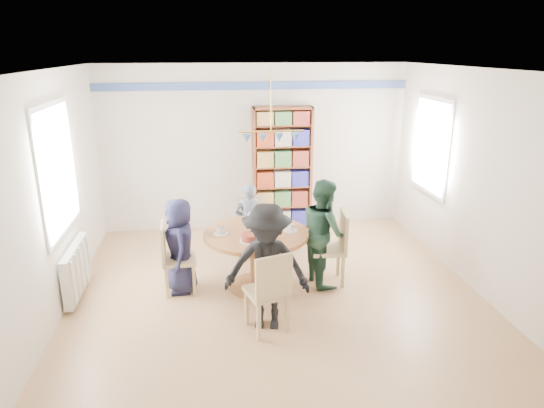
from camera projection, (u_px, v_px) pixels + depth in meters
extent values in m
plane|color=tan|center=(276.00, 294.00, 6.03)|extent=(5.00, 5.00, 0.00)
plane|color=white|center=(277.00, 69.00, 5.20)|extent=(5.00, 5.00, 0.00)
plane|color=silver|center=(255.00, 148.00, 7.98)|extent=(5.00, 0.00, 5.00)
plane|color=silver|center=(330.00, 292.00, 3.26)|extent=(5.00, 0.00, 5.00)
plane|color=silver|center=(51.00, 198.00, 5.30)|extent=(0.00, 5.00, 5.00)
plane|color=silver|center=(478.00, 182.00, 5.94)|extent=(0.00, 5.00, 5.00)
cube|color=#355094|center=(254.00, 86.00, 7.65)|extent=(5.00, 0.02, 0.12)
cube|color=white|center=(57.00, 170.00, 5.50)|extent=(0.03, 1.32, 1.52)
cube|color=white|center=(59.00, 170.00, 5.51)|extent=(0.01, 1.20, 1.40)
cube|color=white|center=(431.00, 146.00, 7.10)|extent=(0.03, 1.12, 1.42)
cube|color=white|center=(430.00, 146.00, 7.10)|extent=(0.01, 1.00, 1.30)
cylinder|color=gold|center=(271.00, 100.00, 5.79)|extent=(0.01, 0.01, 0.75)
cylinder|color=gold|center=(271.00, 131.00, 5.91)|extent=(0.80, 0.02, 0.02)
cone|color=teal|center=(246.00, 138.00, 5.89)|extent=(0.11, 0.11, 0.10)
cone|color=teal|center=(263.00, 138.00, 5.92)|extent=(0.11, 0.11, 0.10)
cone|color=teal|center=(279.00, 138.00, 5.94)|extent=(0.11, 0.11, 0.10)
cone|color=teal|center=(295.00, 137.00, 5.97)|extent=(0.11, 0.11, 0.10)
cube|color=silver|center=(76.00, 269.00, 5.90)|extent=(0.10, 1.00, 0.60)
cube|color=silver|center=(73.00, 284.00, 5.53)|extent=(0.02, 0.06, 0.56)
cube|color=silver|center=(78.00, 276.00, 5.72)|extent=(0.02, 0.06, 0.56)
cube|color=silver|center=(82.00, 269.00, 5.90)|extent=(0.02, 0.06, 0.56)
cube|color=silver|center=(85.00, 262.00, 6.09)|extent=(0.02, 0.06, 0.56)
cube|color=silver|center=(89.00, 256.00, 6.28)|extent=(0.02, 0.06, 0.56)
cylinder|color=#925A2F|center=(256.00, 234.00, 5.99)|extent=(1.30, 1.30, 0.05)
cylinder|color=#925A2F|center=(256.00, 262.00, 6.10)|extent=(0.16, 0.16, 0.70)
cylinder|color=#925A2F|center=(257.00, 286.00, 6.20)|extent=(0.70, 0.70, 0.04)
cube|color=#D8BF85|center=(179.00, 259.00, 5.98)|extent=(0.42, 0.42, 0.05)
cube|color=#D8BF85|center=(163.00, 243.00, 5.88)|extent=(0.06, 0.40, 0.48)
cube|color=#D8BF85|center=(194.00, 281.00, 5.93)|extent=(0.04, 0.04, 0.41)
cube|color=#D8BF85|center=(193.00, 269.00, 6.23)|extent=(0.04, 0.04, 0.41)
cube|color=#D8BF85|center=(167.00, 283.00, 5.87)|extent=(0.04, 0.04, 0.41)
cube|color=#D8BF85|center=(167.00, 271.00, 6.17)|extent=(0.04, 0.04, 0.41)
cube|color=#D8BF85|center=(328.00, 249.00, 6.22)|extent=(0.46, 0.46, 0.05)
cube|color=#D8BF85|center=(344.00, 231.00, 6.15)|extent=(0.08, 0.43, 0.50)
cube|color=#D8BF85|center=(313.00, 261.00, 6.45)|extent=(0.04, 0.04, 0.43)
cube|color=#D8BF85|center=(316.00, 272.00, 6.12)|extent=(0.04, 0.04, 0.43)
cube|color=#D8BF85|center=(338.00, 261.00, 6.46)|extent=(0.04, 0.04, 0.43)
cube|color=#D8BF85|center=(343.00, 272.00, 6.13)|extent=(0.04, 0.04, 0.43)
cube|color=#D8BF85|center=(252.00, 230.00, 6.98)|extent=(0.40, 0.40, 0.05)
cube|color=#D8BF85|center=(251.00, 211.00, 7.07)|extent=(0.39, 0.04, 0.47)
cube|color=#D8BF85|center=(243.00, 249.00, 6.87)|extent=(0.04, 0.04, 0.40)
cube|color=#D8BF85|center=(265.00, 248.00, 6.92)|extent=(0.04, 0.04, 0.40)
cube|color=#D8BF85|center=(241.00, 241.00, 7.17)|extent=(0.04, 0.04, 0.40)
cube|color=#D8BF85|center=(262.00, 239.00, 7.22)|extent=(0.04, 0.04, 0.40)
cube|color=#D8BF85|center=(267.00, 292.00, 5.17)|extent=(0.51, 0.51, 0.05)
cube|color=#D8BF85|center=(274.00, 278.00, 4.93)|extent=(0.40, 0.16, 0.49)
cube|color=#D8BF85|center=(274.00, 301.00, 5.45)|extent=(0.05, 0.05, 0.42)
cube|color=#D8BF85|center=(247.00, 307.00, 5.31)|extent=(0.05, 0.05, 0.42)
cube|color=#D8BF85|center=(287.00, 315.00, 5.16)|extent=(0.05, 0.05, 0.42)
cube|color=#D8BF85|center=(259.00, 322.00, 5.03)|extent=(0.05, 0.05, 0.42)
imported|color=#161631|center=(180.00, 246.00, 5.95)|extent=(0.46, 0.64, 1.21)
imported|color=#1B3729|center=(324.00, 232.00, 6.15)|extent=(0.62, 0.74, 1.38)
imported|color=gray|center=(248.00, 222.00, 6.87)|extent=(0.44, 0.32, 1.13)
imported|color=black|center=(267.00, 267.00, 5.13)|extent=(1.00, 0.71, 1.41)
cube|color=brown|center=(254.00, 170.00, 7.92)|extent=(0.04, 0.29, 2.04)
cube|color=brown|center=(310.00, 168.00, 8.04)|extent=(0.04, 0.29, 2.04)
cube|color=brown|center=(282.00, 108.00, 7.68)|extent=(0.97, 0.29, 0.04)
cube|color=brown|center=(282.00, 225.00, 8.29)|extent=(0.97, 0.29, 0.06)
cube|color=brown|center=(281.00, 167.00, 8.11)|extent=(0.97, 0.02, 2.04)
cube|color=brown|center=(282.00, 205.00, 8.17)|extent=(0.91, 0.27, 0.02)
cube|color=brown|center=(282.00, 186.00, 8.07)|extent=(0.91, 0.27, 0.02)
cube|color=brown|center=(282.00, 166.00, 7.97)|extent=(0.91, 0.27, 0.02)
cube|color=brown|center=(282.00, 146.00, 7.86)|extent=(0.91, 0.27, 0.02)
cube|color=brown|center=(282.00, 125.00, 7.76)|extent=(0.91, 0.27, 0.02)
cube|color=#A33519|center=(265.00, 218.00, 8.18)|extent=(0.27, 0.21, 0.25)
cube|color=beige|center=(282.00, 217.00, 8.22)|extent=(0.27, 0.21, 0.25)
cube|color=navy|center=(299.00, 216.00, 8.26)|extent=(0.27, 0.21, 0.25)
cube|color=tan|center=(265.00, 199.00, 8.08)|extent=(0.27, 0.21, 0.25)
cube|color=#477742|center=(282.00, 198.00, 8.11)|extent=(0.27, 0.21, 0.25)
cube|color=maroon|center=(299.00, 197.00, 8.15)|extent=(0.27, 0.21, 0.25)
cube|color=#A33519|center=(265.00, 179.00, 7.97)|extent=(0.27, 0.21, 0.25)
cube|color=beige|center=(282.00, 178.00, 8.01)|extent=(0.27, 0.21, 0.25)
cube|color=navy|center=(299.00, 178.00, 8.05)|extent=(0.27, 0.21, 0.25)
cube|color=tan|center=(265.00, 159.00, 7.87)|extent=(0.27, 0.21, 0.25)
cube|color=#477742|center=(282.00, 158.00, 7.91)|extent=(0.27, 0.21, 0.25)
cube|color=maroon|center=(300.00, 158.00, 7.94)|extent=(0.27, 0.21, 0.25)
cube|color=#A33519|center=(265.00, 138.00, 7.76)|extent=(0.27, 0.21, 0.25)
cube|color=beige|center=(282.00, 138.00, 7.80)|extent=(0.27, 0.21, 0.25)
cube|color=navy|center=(300.00, 137.00, 7.84)|extent=(0.27, 0.21, 0.25)
cube|color=tan|center=(264.00, 118.00, 7.67)|extent=(0.27, 0.21, 0.21)
cube|color=#477742|center=(283.00, 118.00, 7.70)|extent=(0.27, 0.21, 0.21)
cube|color=maroon|center=(301.00, 117.00, 7.74)|extent=(0.27, 0.21, 0.21)
cylinder|color=white|center=(252.00, 222.00, 6.01)|extent=(0.11, 0.11, 0.22)
sphere|color=white|center=(252.00, 214.00, 5.98)|extent=(0.08, 0.08, 0.08)
cylinder|color=silver|center=(264.00, 219.00, 6.06)|extent=(0.06, 0.06, 0.25)
cylinder|color=teal|center=(264.00, 209.00, 6.02)|extent=(0.03, 0.03, 0.03)
cylinder|color=white|center=(258.00, 225.00, 6.22)|extent=(0.27, 0.27, 0.01)
cylinder|color=brown|center=(258.00, 221.00, 6.21)|extent=(0.22, 0.22, 0.08)
cylinder|color=white|center=(251.00, 240.00, 5.71)|extent=(0.27, 0.27, 0.01)
cylinder|color=brown|center=(251.00, 237.00, 5.70)|extent=(0.22, 0.22, 0.08)
cylinder|color=white|center=(221.00, 234.00, 5.92)|extent=(0.18, 0.18, 0.01)
imported|color=white|center=(221.00, 231.00, 5.91)|extent=(0.11, 0.11, 0.09)
cylinder|color=white|center=(291.00, 230.00, 6.03)|extent=(0.18, 0.18, 0.01)
imported|color=white|center=(291.00, 227.00, 6.02)|extent=(0.09, 0.09, 0.08)
cylinder|color=white|center=(253.00, 220.00, 6.39)|extent=(0.18, 0.18, 0.01)
imported|color=white|center=(253.00, 217.00, 6.37)|extent=(0.11, 0.11, 0.09)
cylinder|color=white|center=(260.00, 245.00, 5.57)|extent=(0.18, 0.18, 0.01)
imported|color=white|center=(260.00, 242.00, 5.56)|extent=(0.09, 0.09, 0.08)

